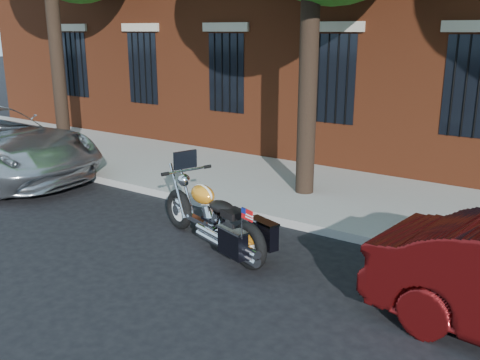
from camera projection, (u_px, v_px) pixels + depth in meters
The scene contains 4 objects.
ground at pixel (193, 238), 8.74m from camera, with size 120.00×120.00×0.00m, color black.
curb at pixel (241, 211), 9.81m from camera, with size 40.00×0.16×0.15m, color gray.
sidewalk at pixel (291, 187), 11.30m from camera, with size 40.00×3.60×0.15m, color gray.
motorcycle at pixel (216, 221), 8.13m from camera, with size 2.57×1.39×1.41m.
Camera 1 is at (5.29, -6.25, 3.29)m, focal length 40.00 mm.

